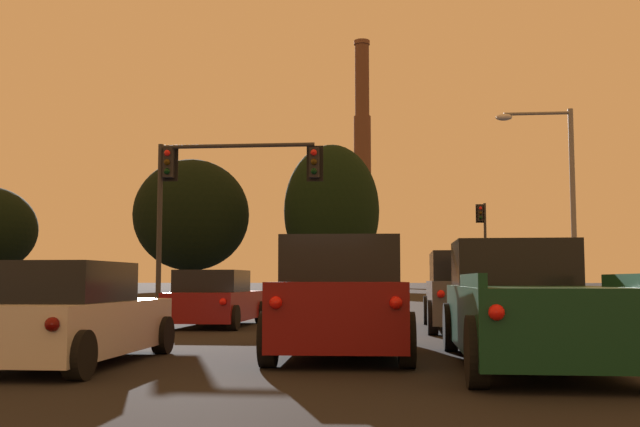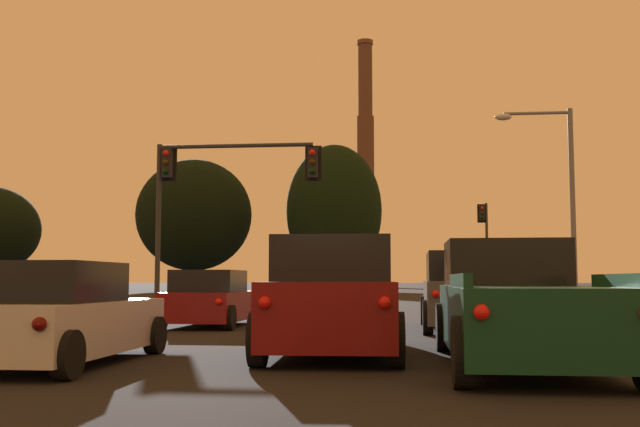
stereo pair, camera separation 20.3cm
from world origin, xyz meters
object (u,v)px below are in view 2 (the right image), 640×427
hatchback_left_lane_front (212,300)px  pickup_truck_right_lane_second (519,307)px  street_lamp (559,185)px  smokestack (366,188)px  hatchback_left_lane_second (58,317)px  traffic_light_overhead_left (213,182)px  traffic_light_far_right (485,236)px  suv_right_lane_front (465,292)px  suv_center_lane_second (334,298)px

hatchback_left_lane_front → pickup_truck_right_lane_second: size_ratio=0.75×
street_lamp → smokestack: (-11.41, 94.54, 11.56)m
hatchback_left_lane_second → hatchback_left_lane_front: 8.83m
traffic_light_overhead_left → traffic_light_far_right: size_ratio=0.95×
hatchback_left_lane_second → traffic_light_overhead_left: size_ratio=0.69×
hatchback_left_lane_second → traffic_light_far_right: size_ratio=0.65×
pickup_truck_right_lane_second → traffic_light_far_right: traffic_light_far_right is taller
street_lamp → smokestack: bearing=96.9°
hatchback_left_lane_front → traffic_light_overhead_left: size_ratio=0.69×
hatchback_left_lane_front → traffic_light_far_right: size_ratio=0.66×
traffic_light_overhead_left → traffic_light_far_right: traffic_light_far_right is taller
traffic_light_far_right → street_lamp: bearing=-89.0°
suv_right_lane_front → hatchback_left_lane_front: 6.41m
pickup_truck_right_lane_second → smokestack: size_ratio=0.13×
suv_center_lane_second → pickup_truck_right_lane_second: suv_center_lane_second is taller
suv_right_lane_front → traffic_light_far_right: traffic_light_far_right is taller
suv_center_lane_second → street_lamp: bearing=65.0°
hatchback_left_lane_second → suv_right_lane_front: (6.36, 8.24, 0.23)m
hatchback_left_lane_second → smokestack: (-0.55, 113.34, 15.67)m
hatchback_left_lane_front → traffic_light_far_right: bearing=72.5°
hatchback_left_lane_second → suv_right_lane_front: size_ratio=0.83×
pickup_truck_right_lane_second → street_lamp: bearing=76.8°
suv_right_lane_front → hatchback_left_lane_front: (-6.38, 0.59, -0.23)m
suv_center_lane_second → traffic_light_overhead_left: bearing=110.3°
street_lamp → hatchback_left_lane_front: bearing=-137.5°
pickup_truck_right_lane_second → suv_center_lane_second: bearing=156.1°
suv_right_lane_front → hatchback_left_lane_second: bearing=-126.7°
hatchback_left_lane_front → pickup_truck_right_lane_second: pickup_truck_right_lane_second is taller
traffic_light_overhead_left → smokestack: size_ratio=0.14×
hatchback_left_lane_front → street_lamp: street_lamp is taller
hatchback_left_lane_front → smokestack: size_ratio=0.10×
hatchback_left_lane_second → smokestack: smokestack is taller
suv_center_lane_second → traffic_light_far_right: 39.10m
traffic_light_overhead_left → street_lamp: street_lamp is taller
suv_right_lane_front → smokestack: (-6.91, 105.09, 15.44)m
pickup_truck_right_lane_second → hatchback_left_lane_second: bearing=-172.5°
suv_center_lane_second → suv_right_lane_front: bearing=65.0°
smokestack → hatchback_left_lane_front: bearing=-89.7°
street_lamp → traffic_light_far_right: bearing=91.0°
pickup_truck_right_lane_second → street_lamp: 18.96m
suv_center_lane_second → smokestack: bearing=90.2°
pickup_truck_right_lane_second → traffic_light_overhead_left: traffic_light_overhead_left is taller
suv_center_lane_second → traffic_light_overhead_left: (-5.39, 13.18, 3.68)m
hatchback_left_lane_second → pickup_truck_right_lane_second: 6.51m
street_lamp → smokestack: size_ratio=0.19×
suv_center_lane_second → hatchback_left_lane_second: bearing=-153.4°
suv_center_lane_second → traffic_light_far_right: size_ratio=0.79×
street_lamp → smokestack: 95.92m
hatchback_left_lane_front → street_lamp: bearing=43.4°
suv_right_lane_front → traffic_light_overhead_left: size_ratio=0.83×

